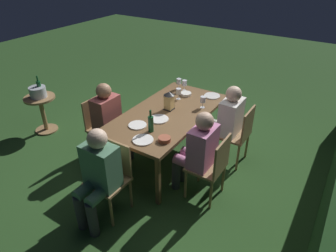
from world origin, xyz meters
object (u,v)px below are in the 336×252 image
(bowl_bread, at_px, (186,94))
(chair_side_left_b, at_px, (101,124))
(plate_a, at_px, (159,119))
(plate_c, at_px, (212,96))
(person_in_pink, at_px, (198,149))
(chair_side_right_a, at_px, (238,133))
(chair_side_right_b, at_px, (212,165))
(person_in_green, at_px, (98,174))
(person_in_rust, at_px, (110,119))
(wine_glass_c, at_px, (184,83))
(wine_glass_d, at_px, (179,82))
(lantern_centerpiece, at_px, (169,100))
(wine_glass_b, at_px, (203,100))
(dining_table, at_px, (168,115))
(person_in_cream, at_px, (226,120))
(green_bottle_on_table, at_px, (151,123))
(side_table, at_px, (42,109))
(plate_b, at_px, (143,140))
(wine_glass_a, at_px, (179,92))
(plate_d, at_px, (137,125))
(ice_bucket, at_px, (38,91))
(chair_head_far, at_px, (111,175))
(bowl_olives, at_px, (164,139))

(bowl_bread, bearing_deg, chair_side_left_b, -38.57)
(plate_a, xyz_separation_m, plate_c, (-1.02, 0.28, 0.00))
(person_in_pink, xyz_separation_m, chair_side_right_a, (-0.85, 0.20, -0.15))
(chair_side_right_b, xyz_separation_m, bowl_bread, (-1.03, -0.94, 0.29))
(person_in_green, relative_size, person_in_rust, 1.00)
(wine_glass_c, bearing_deg, person_in_pink, 36.31)
(person_in_rust, xyz_separation_m, wine_glass_d, (-1.18, 0.41, 0.23))
(lantern_centerpiece, bearing_deg, wine_glass_b, 128.64)
(dining_table, bearing_deg, person_in_cream, 121.68)
(green_bottle_on_table, distance_m, wine_glass_b, 0.94)
(chair_side_right_a, height_order, wine_glass_b, wine_glass_b)
(person_in_pink, distance_m, chair_side_left_b, 1.58)
(person_in_green, distance_m, side_table, 2.34)
(chair_side_right_a, relative_size, lantern_centerpiece, 3.28)
(person_in_green, distance_m, wine_glass_d, 2.17)
(person_in_green, bearing_deg, plate_a, 179.29)
(plate_b, bearing_deg, chair_side_right_b, 113.59)
(lantern_centerpiece, bearing_deg, wine_glass_d, -159.87)
(plate_c, xyz_separation_m, bowl_bread, (0.18, -0.36, 0.01))
(chair_side_right_a, xyz_separation_m, side_table, (0.91, -3.03, -0.07))
(wine_glass_a, distance_m, side_table, 2.30)
(lantern_centerpiece, height_order, wine_glass_a, lantern_centerpiece)
(plate_d, distance_m, ice_bucket, 2.02)
(person_in_cream, distance_m, plate_a, 0.95)
(green_bottle_on_table, distance_m, plate_a, 0.32)
(dining_table, bearing_deg, wine_glass_b, 137.65)
(chair_head_far, bearing_deg, chair_side_right_b, 130.97)
(green_bottle_on_table, relative_size, bowl_olives, 1.95)
(plate_a, bearing_deg, person_in_pink, 74.82)
(wine_glass_c, relative_size, ice_bucket, 0.49)
(wine_glass_d, xyz_separation_m, ice_bucket, (1.24, -1.87, -0.15))
(plate_c, bearing_deg, green_bottle_on_table, -8.75)
(chair_side_right_a, height_order, bowl_olives, chair_side_right_a)
(dining_table, xyz_separation_m, plate_a, (0.24, 0.01, 0.06))
(person_in_pink, xyz_separation_m, chair_side_left_b, (0.00, -1.57, -0.15))
(person_in_rust, bearing_deg, chair_side_right_a, 118.38)
(person_in_green, bearing_deg, bowl_bread, -178.20)
(wine_glass_a, height_order, plate_b, wine_glass_a)
(chair_side_right_b, xyz_separation_m, green_bottle_on_table, (0.11, -0.79, 0.38))
(dining_table, relative_size, chair_side_right_a, 2.16)
(chair_head_far, height_order, bowl_olives, chair_head_far)
(chair_side_right_b, xyz_separation_m, plate_d, (0.09, -1.01, 0.27))
(person_in_cream, bearing_deg, person_in_pink, 0.00)
(chair_side_right_b, height_order, person_in_cream, person_in_cream)
(wine_glass_c, bearing_deg, wine_glass_d, -96.04)
(lantern_centerpiece, bearing_deg, chair_side_right_b, 61.31)
(chair_side_right_a, height_order, green_bottle_on_table, green_bottle_on_table)
(chair_side_left_b, bearing_deg, person_in_rust, 90.00)
(dining_table, distance_m, wine_glass_c, 0.78)
(chair_side_right_b, distance_m, person_in_cream, 0.88)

